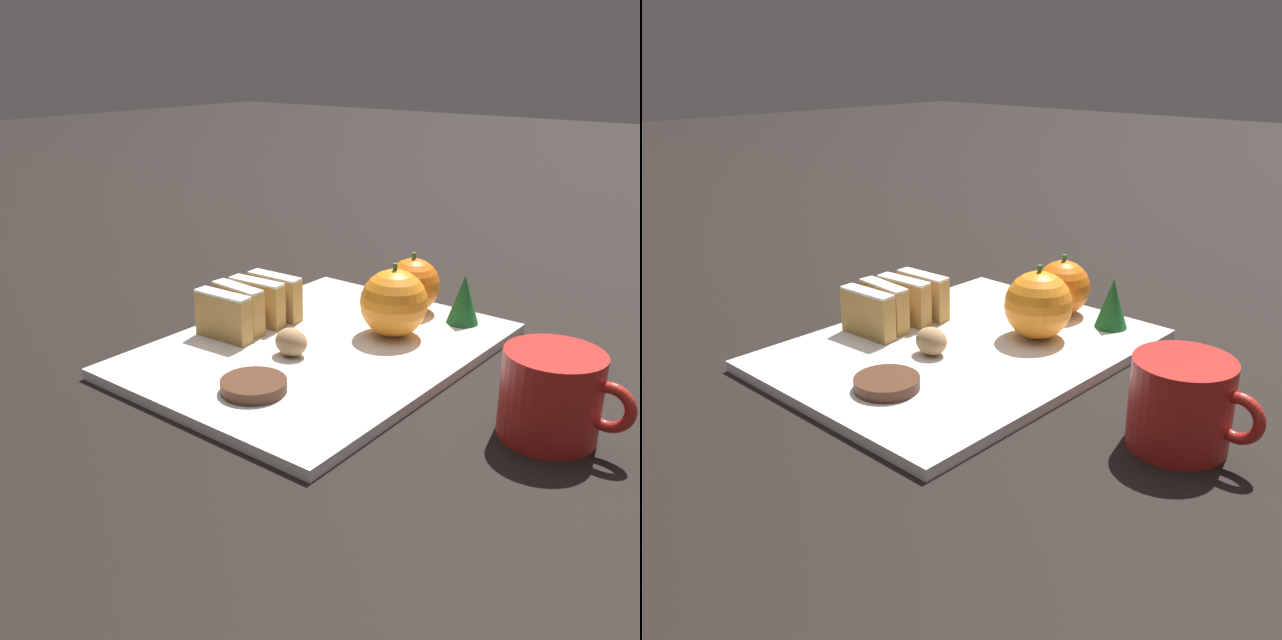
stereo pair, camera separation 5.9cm
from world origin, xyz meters
TOP-DOWN VIEW (x-y plane):
  - ground_plane at (0.00, 0.00)m, footprint 6.00×6.00m
  - serving_platter at (0.00, 0.00)m, footprint 0.31×0.41m
  - stollen_slice_front at (-0.10, -0.05)m, footprint 0.07×0.02m
  - stollen_slice_second at (-0.10, -0.02)m, footprint 0.07×0.02m
  - stollen_slice_third at (-0.10, 0.01)m, footprint 0.07×0.03m
  - stollen_slice_fourth at (-0.10, 0.03)m, footprint 0.07×0.02m
  - orange_near at (0.02, 0.16)m, footprint 0.07×0.07m
  - orange_far at (0.05, 0.08)m, footprint 0.08×0.08m
  - walnut at (-0.01, -0.04)m, footprint 0.04×0.03m
  - chocolate_cookie at (0.02, -0.13)m, footprint 0.07×0.07m
  - evergreen_sprig at (0.09, 0.16)m, footprint 0.04×0.04m
  - coffee_mug at (0.27, -0.02)m, footprint 0.12×0.09m

SIDE VIEW (x-z plane):
  - ground_plane at x=0.00m, z-range 0.00..0.00m
  - serving_platter at x=0.00m, z-range 0.00..0.01m
  - chocolate_cookie at x=0.02m, z-range 0.01..0.02m
  - walnut at x=-0.01m, z-range 0.01..0.04m
  - stollen_slice_front at x=-0.10m, z-range 0.01..0.07m
  - stollen_slice_second at x=-0.10m, z-range 0.01..0.07m
  - stollen_slice_third at x=-0.10m, z-range 0.01..0.07m
  - stollen_slice_fourth at x=-0.10m, z-range 0.01..0.07m
  - coffee_mug at x=0.27m, z-range 0.00..0.08m
  - evergreen_sprig at x=0.09m, z-range 0.01..0.07m
  - orange_near at x=0.02m, z-range 0.01..0.08m
  - orange_far at x=0.05m, z-range 0.01..0.09m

